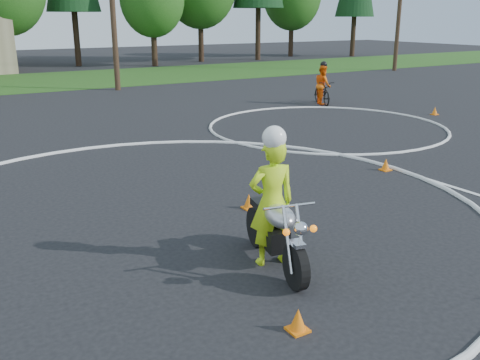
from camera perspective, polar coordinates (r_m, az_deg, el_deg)
ground at (r=8.04m, az=1.79°, el=-9.90°), size 120.00×120.00×0.00m
course_markings at (r=12.55m, az=-0.64°, el=0.22°), size 19.05×19.05×0.12m
primary_motorcycle at (r=8.03m, az=3.89°, el=-5.52°), size 0.90×2.19×1.16m
rider_primary_grp at (r=7.97m, az=3.41°, el=-2.03°), size 0.80×0.61×2.16m
rider_second_grp at (r=23.57m, az=8.80°, el=9.56°), size 1.31×2.01×1.83m
traffic_cones at (r=12.58m, az=12.10°, el=0.48°), size 24.30×10.37×0.30m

